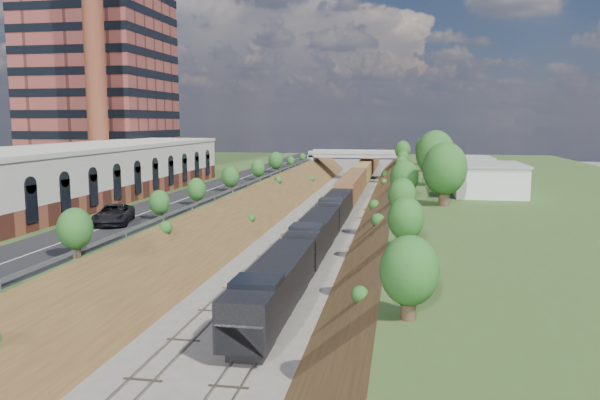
{
  "coord_description": "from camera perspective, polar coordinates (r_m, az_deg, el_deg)",
  "views": [
    {
      "loc": [
        12.1,
        -30.86,
        15.06
      ],
      "look_at": [
        0.51,
        34.77,
        6.0
      ],
      "focal_mm": 35.0,
      "sensor_mm": 36.0,
      "label": 1
    }
  ],
  "objects": [
    {
      "name": "highrise_tower",
      "position": [
        118.51,
        -19.14,
        15.97
      ],
      "size": [
        22.0,
        22.0,
        53.9
      ],
      "color": "brown",
      "rests_on": "platform_left"
    },
    {
      "name": "ground",
      "position": [
        36.4,
        -10.84,
        -16.84
      ],
      "size": [
        400.0,
        400.0,
        0.0
      ],
      "primitive_type": "plane",
      "color": "#6B665B",
      "rests_on": "ground"
    },
    {
      "name": "embankment_left",
      "position": [
        94.95,
        -4.2,
        -1.41
      ],
      "size": [
        10.0,
        180.0,
        10.0
      ],
      "primitive_type": "cube",
      "rotation": [
        0.0,
        0.79,
        0.0
      ],
      "color": "brown",
      "rests_on": "ground"
    },
    {
      "name": "rail_left_track",
      "position": [
        93.25,
        0.81,
        -1.5
      ],
      "size": [
        1.58,
        180.0,
        0.18
      ],
      "primitive_type": "cube",
      "color": "gray",
      "rests_on": "ground"
    },
    {
      "name": "tree_left_crest",
      "position": [
        56.76,
        -15.0,
        -0.65
      ],
      "size": [
        2.45,
        2.45,
        3.55
      ],
      "color": "#473323",
      "rests_on": "platform_left"
    },
    {
      "name": "embankment_right",
      "position": [
        92.1,
        9.2,
        -1.77
      ],
      "size": [
        10.0,
        180.0,
        10.0
      ],
      "primitive_type": "cube",
      "rotation": [
        0.0,
        0.79,
        0.0
      ],
      "color": "brown",
      "rests_on": "ground"
    },
    {
      "name": "rail_right_track",
      "position": [
        92.57,
        3.99,
        -1.58
      ],
      "size": [
        1.58,
        180.0,
        0.18
      ],
      "primitive_type": "cube",
      "color": "gray",
      "rests_on": "ground"
    },
    {
      "name": "platform_right",
      "position": [
        94.07,
        22.75,
        -0.54
      ],
      "size": [
        44.0,
        180.0,
        5.0
      ],
      "primitive_type": "cube",
      "color": "#405723",
      "rests_on": "ground"
    },
    {
      "name": "guardrail",
      "position": [
        94.14,
        -4.5,
        1.92
      ],
      "size": [
        0.1,
        171.0,
        0.7
      ],
      "color": "#99999E",
      "rests_on": "platform_left"
    },
    {
      "name": "smokestack",
      "position": [
        99.78,
        -19.38,
        13.03
      ],
      "size": [
        3.2,
        3.2,
        40.0
      ],
      "primitive_type": "cylinder",
      "color": "brown",
      "rests_on": "platform_left"
    },
    {
      "name": "freight_train",
      "position": [
        119.46,
        5.4,
        1.79
      ],
      "size": [
        3.28,
        166.48,
        4.84
      ],
      "color": "black",
      "rests_on": "ground"
    },
    {
      "name": "tree_right_large",
      "position": [
        71.25,
        13.94,
        2.94
      ],
      "size": [
        5.25,
        5.25,
        7.61
      ],
      "color": "#473323",
      "rests_on": "platform_right"
    },
    {
      "name": "platform_left",
      "position": [
        102.21,
        -16.26,
        0.37
      ],
      "size": [
        44.0,
        180.0,
        5.0
      ],
      "primitive_type": "cube",
      "color": "#405723",
      "rests_on": "ground"
    },
    {
      "name": "overpass",
      "position": [
        153.67,
        5.49,
        3.92
      ],
      "size": [
        24.5,
        8.3,
        7.4
      ],
      "color": "gray",
      "rests_on": "ground"
    },
    {
      "name": "white_building_far",
      "position": [
        105.75,
        15.92,
        2.96
      ],
      "size": [
        8.0,
        10.0,
        3.6
      ],
      "primitive_type": "cube",
      "color": "silver",
      "rests_on": "platform_right"
    },
    {
      "name": "white_building_near",
      "position": [
        84.02,
        17.77,
        1.87
      ],
      "size": [
        9.0,
        12.0,
        4.0
      ],
      "primitive_type": "cube",
      "color": "silver",
      "rests_on": "platform_right"
    },
    {
      "name": "road",
      "position": [
        95.48,
        -6.85,
        1.67
      ],
      "size": [
        8.0,
        180.0,
        0.1
      ],
      "primitive_type": "cube",
      "color": "black",
      "rests_on": "platform_left"
    },
    {
      "name": "suv",
      "position": [
        59.58,
        -17.71,
        -1.33
      ],
      "size": [
        4.97,
        7.4,
        1.89
      ],
      "primitive_type": "imported",
      "rotation": [
        0.0,
        0.0,
        0.29
      ],
      "color": "black",
      "rests_on": "road"
    },
    {
      "name": "commercial_building",
      "position": [
        79.95,
        -20.15,
        2.57
      ],
      "size": [
        14.3,
        62.3,
        7.0
      ],
      "color": "brown",
      "rests_on": "platform_left"
    }
  ]
}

